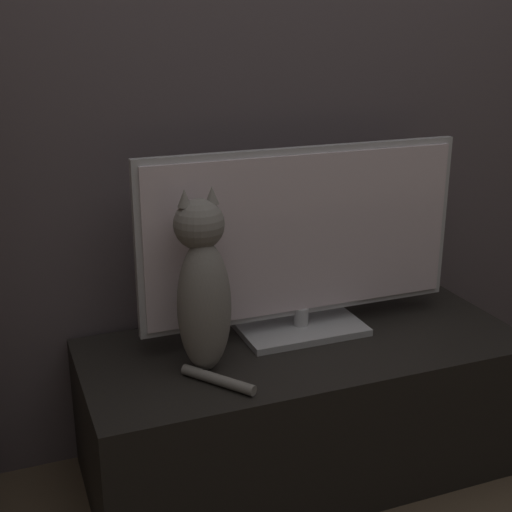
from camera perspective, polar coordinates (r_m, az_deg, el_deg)
wall_back at (r=2.15m, az=0.66°, el=18.60°), size 4.80×0.05×2.60m
tv_stand at (r=2.16m, az=3.77°, el=-11.92°), size 1.27×0.55×0.41m
tv at (r=2.04m, az=3.72°, el=1.09°), size 0.96×0.22×0.55m
cat at (r=1.83m, az=-4.27°, el=-2.59°), size 0.15×0.28×0.49m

